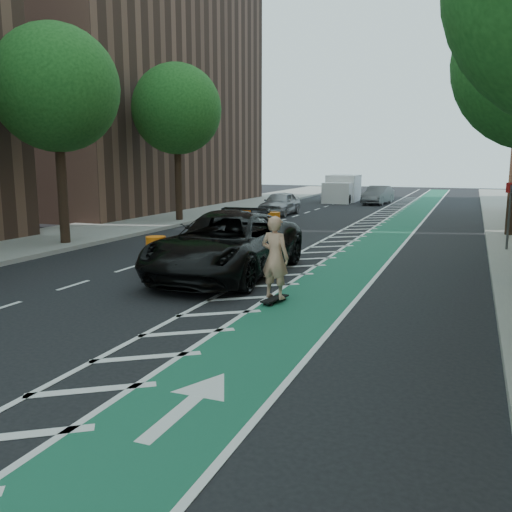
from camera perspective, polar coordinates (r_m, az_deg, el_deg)
The scene contains 20 objects.
ground at distance 11.23m, azimuth -14.04°, elevation -7.00°, with size 120.00×120.00×0.00m, color black.
bike_lane at distance 19.24m, azimuth 11.35°, elevation 0.20°, with size 2.00×90.00×0.01m, color #195940.
buffer_strip at distance 19.56m, azimuth 7.02°, elevation 0.48°, with size 1.40×90.00×0.01m, color silver.
sidewalk_left at distance 24.70m, azimuth -18.49°, elevation 2.19°, with size 5.00×90.00×0.15m, color gray.
curb_right at distance 18.94m, azimuth 23.48°, elevation -0.37°, with size 0.12×90.00×0.16m, color gray.
curb_left at distance 23.20m, azimuth -13.85°, elevation 1.95°, with size 0.12×90.00×0.16m, color gray.
building_left_far at distance 40.86m, azimuth -15.01°, elevation 17.84°, with size 14.00×22.00×18.00m, color brown.
tree_l_c at distance 22.08m, azimuth -19.50°, elevation 16.10°, with size 4.20×4.20×7.90m.
tree_l_d at distance 28.61m, azimuth -8.58°, elevation 15.04°, with size 4.20×4.20×7.90m.
sign_post at distance 20.79m, azimuth 25.10°, elevation 3.91°, with size 0.35×0.08×2.47m.
skateboard at distance 12.47m, azimuth 1.98°, elevation -4.53°, with size 0.42×0.91×0.12m.
skateboarder at distance 12.26m, azimuth 2.01°, elevation -0.15°, with size 0.69×0.45×1.89m, color tan.
suv_near at distance 15.31m, azimuth -3.12°, elevation 1.18°, with size 2.91×6.30×1.75m, color black.
suv_far at distance 18.06m, azimuth -3.61°, elevation 2.19°, with size 2.15×5.30×1.54m, color black.
car_silver at distance 32.48m, azimuth 2.53°, elevation 5.56°, with size 1.64×4.09×1.39m, color #9B9BA0.
car_grey at distance 41.60m, azimuth 12.70°, elevation 6.28°, with size 1.43×4.09×1.35m, color slate.
box_truck at distance 43.49m, azimuth 9.04°, elevation 6.93°, with size 2.38×5.04×2.07m.
barrel_a at distance 16.25m, azimuth -10.45°, elevation 0.14°, with size 0.75×0.75×1.02m.
barrel_b at distance 24.25m, azimuth 1.91°, elevation 3.45°, with size 0.70×0.70×0.95m.
barrel_c at distance 27.03m, azimuth -0.95°, elevation 4.03°, with size 0.62×0.62×0.84m.
Camera 1 is at (6.36, -8.67, 3.23)m, focal length 38.00 mm.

